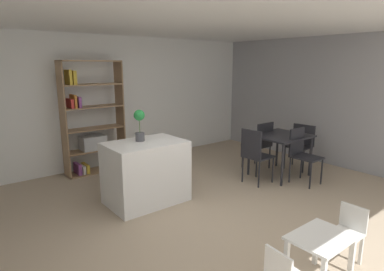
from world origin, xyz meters
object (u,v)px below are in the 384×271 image
(open_bookshelf, at_px, (90,124))
(child_table, at_px, (321,245))
(dining_chair_near, at_px, (302,151))
(dining_table, at_px, (280,140))
(dining_chair_island_side, at_px, (255,152))
(dining_chair_window_side, at_px, (301,142))
(child_chair_right, at_px, (349,231))
(potted_plant_on_island, at_px, (139,123))
(dining_chair_far, at_px, (261,142))
(kitchen_island, at_px, (146,172))

(open_bookshelf, relative_size, child_table, 3.55)
(child_table, xyz_separation_m, dining_chair_near, (2.22, 1.65, 0.16))
(dining_table, height_order, dining_chair_island_side, dining_chair_island_side)
(dining_chair_window_side, bearing_deg, open_bookshelf, -132.74)
(dining_chair_island_side, distance_m, dining_chair_near, 0.83)
(open_bookshelf, bearing_deg, child_chair_right, -78.01)
(child_table, bearing_deg, potted_plant_on_island, 96.84)
(child_chair_right, bearing_deg, dining_chair_near, 134.01)
(child_table, height_order, dining_chair_window_side, dining_chair_window_side)
(potted_plant_on_island, height_order, dining_chair_near, potted_plant_on_island)
(child_table, bearing_deg, open_bookshelf, 95.17)
(dining_chair_near, distance_m, dining_chair_far, 0.90)
(child_table, distance_m, dining_table, 3.07)
(child_chair_right, height_order, dining_chair_far, dining_chair_far)
(child_chair_right, relative_size, dining_chair_island_side, 0.63)
(child_chair_right, relative_size, dining_chair_near, 0.64)
(potted_plant_on_island, bearing_deg, dining_chair_island_side, -18.32)
(dining_chair_window_side, height_order, dining_chair_near, dining_chair_near)
(dining_chair_window_side, bearing_deg, dining_table, -96.75)
(kitchen_island, distance_m, child_table, 2.62)
(dining_chair_island_side, bearing_deg, dining_chair_near, -124.08)
(open_bookshelf, distance_m, dining_chair_far, 3.24)
(kitchen_island, relative_size, child_table, 1.90)
(dining_chair_near, bearing_deg, dining_chair_island_side, 147.39)
(potted_plant_on_island, bearing_deg, open_bookshelf, 92.52)
(child_chair_right, bearing_deg, open_bookshelf, -168.47)
(dining_table, xyz_separation_m, dining_chair_window_side, (0.69, 0.01, -0.15))
(open_bookshelf, bearing_deg, dining_table, -41.62)
(dining_table, distance_m, dining_chair_far, 0.47)
(potted_plant_on_island, distance_m, dining_chair_window_side, 3.35)
(dining_chair_island_side, bearing_deg, dining_chair_window_side, -91.14)
(dining_chair_far, bearing_deg, child_table, 49.60)
(child_chair_right, bearing_deg, dining_chair_far, 146.13)
(dining_chair_far, bearing_deg, dining_chair_window_side, 148.21)
(potted_plant_on_island, relative_size, dining_chair_island_side, 0.48)
(open_bookshelf, height_order, child_chair_right, open_bookshelf)
(potted_plant_on_island, relative_size, child_table, 0.78)
(open_bookshelf, xyz_separation_m, child_chair_right, (0.94, -4.42, -0.58))
(dining_table, height_order, dining_chair_near, dining_chair_near)
(dining_chair_island_side, bearing_deg, kitchen_island, 72.71)
(kitchen_island, xyz_separation_m, dining_table, (2.52, -0.50, 0.22))
(dining_chair_island_side, height_order, dining_chair_far, dining_chair_island_side)
(child_chair_right, distance_m, dining_table, 2.71)
(potted_plant_on_island, bearing_deg, child_table, -83.16)
(dining_chair_near, bearing_deg, dining_chair_far, 89.74)
(kitchen_island, relative_size, potted_plant_on_island, 2.42)
(potted_plant_on_island, relative_size, child_chair_right, 0.76)
(child_chair_right, relative_size, dining_table, 0.63)
(child_chair_right, bearing_deg, dining_chair_window_side, 131.22)
(dining_chair_window_side, bearing_deg, dining_chair_far, -130.19)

